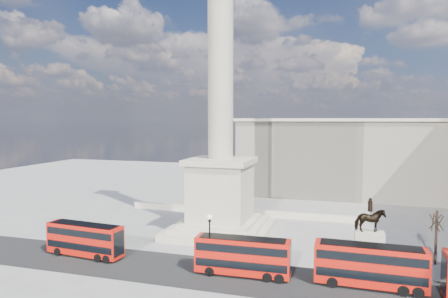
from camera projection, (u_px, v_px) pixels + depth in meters
ground at (210, 243)px, 53.19m from camera, size 180.00×180.00×0.00m
asphalt_road at (224, 275)px, 42.21m from camera, size 120.00×9.00×0.01m
nelsons_column at (220, 144)px, 57.01m from camera, size 14.00×14.00×49.85m
balustrade_wall at (239, 212)px, 68.44m from camera, size 40.00×0.60×1.10m
building_northeast at (358, 157)px, 85.10m from camera, size 51.00×17.00×16.60m
red_bus_a at (85, 239)px, 47.67m from camera, size 9.95×3.12×3.97m
red_bus_b at (243, 256)px, 41.78m from camera, size 10.04×2.61×4.05m
red_bus_c at (371, 265)px, 38.78m from camera, size 10.50×2.66×4.24m
victorian_lamp at (210, 240)px, 41.55m from camera, size 0.56×0.56×6.58m
equestrian_statue at (369, 245)px, 43.27m from camera, size 3.83×2.87×8.01m
bare_tree_mid at (437, 220)px, 44.85m from camera, size 1.71×1.71×6.48m
pedestrian_walking at (413, 274)px, 40.12m from camera, size 0.71×0.54×1.76m
pedestrian_standing at (397, 264)px, 43.06m from camera, size 0.95×0.89×1.56m
pedestrian_crossing at (234, 241)px, 51.17m from camera, size 0.80×1.10×1.73m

